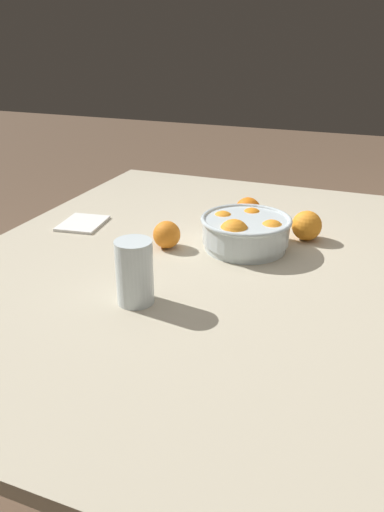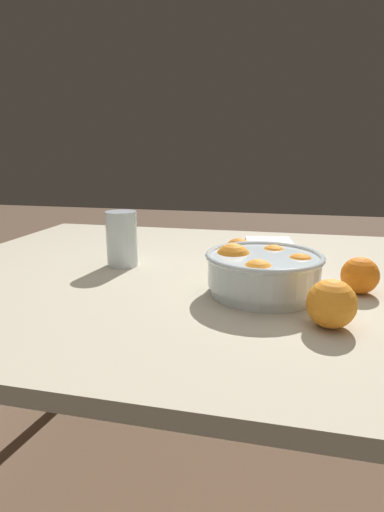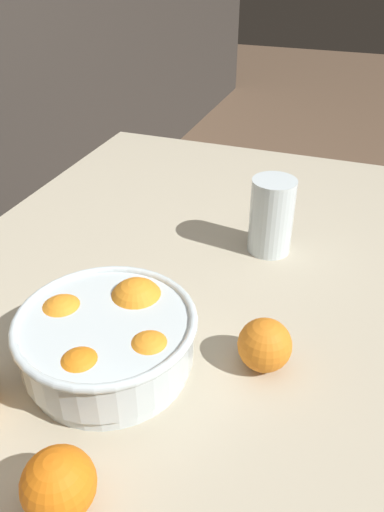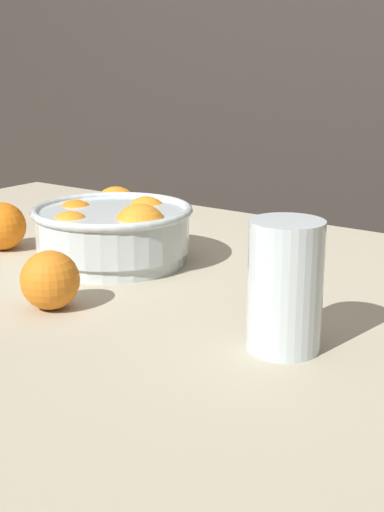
{
  "view_description": "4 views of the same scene",
  "coord_description": "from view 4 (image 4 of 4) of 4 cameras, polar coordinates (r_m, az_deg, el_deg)",
  "views": [
    {
      "loc": [
        1.1,
        0.45,
        1.27
      ],
      "look_at": [
        0.08,
        0.05,
        0.77
      ],
      "focal_mm": 35.0,
      "sensor_mm": 36.0,
      "label": 1
    },
    {
      "loc": [
        -0.14,
        0.94,
        1.02
      ],
      "look_at": [
        0.06,
        0.05,
        0.78
      ],
      "focal_mm": 28.0,
      "sensor_mm": 36.0,
      "label": 2
    },
    {
      "loc": [
        -0.54,
        -0.15,
        1.24
      ],
      "look_at": [
        0.08,
        0.08,
        0.8
      ],
      "focal_mm": 35.0,
      "sensor_mm": 36.0,
      "label": 3
    },
    {
      "loc": [
        0.6,
        -0.65,
        1.04
      ],
      "look_at": [
        0.09,
        0.06,
        0.79
      ],
      "focal_mm": 50.0,
      "sensor_mm": 36.0,
      "label": 4
    }
  ],
  "objects": [
    {
      "name": "dining_table",
      "position": [
        0.96,
        -6.4,
        -6.89
      ],
      "size": [
        1.5,
        1.1,
        0.73
      ],
      "color": "#B7AD93",
      "rests_on": "ground_plane"
    },
    {
      "name": "fruit_bowl",
      "position": [
        1.09,
        -6.34,
        1.99
      ],
      "size": [
        0.24,
        0.24,
        0.1
      ],
      "color": "silver",
      "rests_on": "dining_table"
    },
    {
      "name": "juice_glass",
      "position": [
        0.76,
        7.44,
        -2.93
      ],
      "size": [
        0.08,
        0.08,
        0.14
      ],
      "color": "#F4A314",
      "rests_on": "dining_table"
    },
    {
      "name": "orange_loose_near_bowl",
      "position": [
        1.2,
        -14.96,
        2.32
      ],
      "size": [
        0.08,
        0.08,
        0.08
      ],
      "primitive_type": "sphere",
      "color": "orange",
      "rests_on": "dining_table"
    },
    {
      "name": "orange_loose_front",
      "position": [
        0.9,
        -11.29,
        -1.9
      ],
      "size": [
        0.07,
        0.07,
        0.07
      ],
      "primitive_type": "sphere",
      "color": "orange",
      "rests_on": "dining_table"
    },
    {
      "name": "orange_loose_aside",
      "position": [
        1.27,
        -6.09,
        3.67
      ],
      "size": [
        0.08,
        0.08,
        0.08
      ],
      "primitive_type": "sphere",
      "color": "orange",
      "rests_on": "dining_table"
    }
  ]
}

